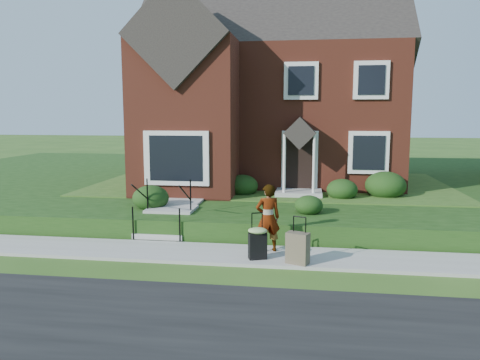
% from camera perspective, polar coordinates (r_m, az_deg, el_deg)
% --- Properties ---
extents(ground, '(120.00, 120.00, 0.00)m').
position_cam_1_polar(ground, '(11.55, 0.52, -9.32)').
color(ground, '#2D5119').
rests_on(ground, ground).
extents(sidewalk, '(60.00, 1.60, 0.08)m').
position_cam_1_polar(sidewalk, '(11.54, 0.52, -9.13)').
color(sidewalk, '#9E9B93').
rests_on(sidewalk, ground).
extents(terrace, '(44.00, 20.00, 0.60)m').
position_cam_1_polar(terrace, '(22.19, 14.69, -0.35)').
color(terrace, '#17380F').
rests_on(terrace, ground).
extents(walkway, '(1.20, 6.00, 0.06)m').
position_cam_1_polar(walkway, '(16.66, -5.69, -1.72)').
color(walkway, '#9E9B93').
rests_on(walkway, terrace).
extents(main_house, '(10.40, 10.20, 9.40)m').
position_cam_1_polar(main_house, '(20.68, 3.64, 13.09)').
color(main_house, maroon).
rests_on(main_house, terrace).
extents(front_steps, '(1.40, 2.02, 1.50)m').
position_cam_1_polar(front_steps, '(13.70, -8.87, -4.58)').
color(front_steps, '#9E9B93').
rests_on(front_steps, ground).
extents(foundation_shrubs, '(9.78, 4.32, 1.09)m').
position_cam_1_polar(foundation_shrubs, '(16.07, 1.05, -0.49)').
color(foundation_shrubs, black).
rests_on(foundation_shrubs, terrace).
extents(woman, '(0.71, 0.58, 1.68)m').
position_cam_1_polar(woman, '(11.54, 3.42, -4.62)').
color(woman, '#999999').
rests_on(woman, sidewalk).
extents(suitcase_black, '(0.55, 0.50, 1.10)m').
position_cam_1_polar(suitcase_black, '(11.01, 2.16, -7.47)').
color(suitcase_black, black).
rests_on(suitcase_black, sidewalk).
extents(suitcase_olive, '(0.57, 0.45, 1.08)m').
position_cam_1_polar(suitcase_olive, '(10.77, 7.05, -8.23)').
color(suitcase_olive, brown).
rests_on(suitcase_olive, sidewalk).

